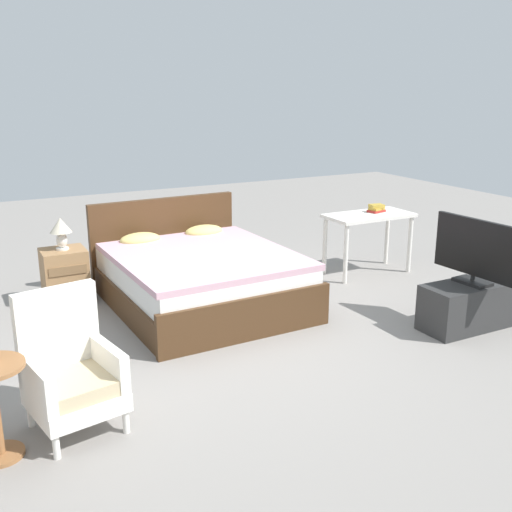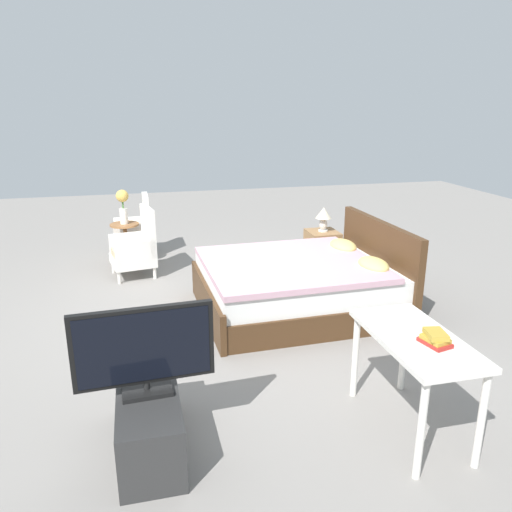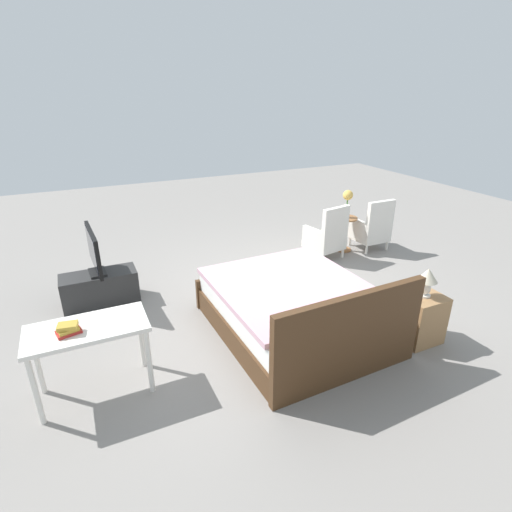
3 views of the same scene
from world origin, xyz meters
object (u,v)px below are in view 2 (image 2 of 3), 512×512
Objects in this scene: nightstand at (322,251)px; flower_vase at (123,203)px; side_table at (126,239)px; tv_flatscreen at (144,349)px; armchair_by_window_left at (136,231)px; vanity_desk at (415,350)px; bed at (300,284)px; armchair_by_window_right at (137,249)px; table_lamp at (324,216)px; tv_stand at (149,420)px; book_stack at (435,338)px.

flower_vase is at bearing -108.91° from nightstand.
tv_flatscreen is at bearing 2.22° from side_table.
vanity_desk is (4.78, 1.82, 0.24)m from armchair_by_window_left.
vanity_desk is at bearing 20.82° from armchair_by_window_left.
armchair_by_window_right is at bearing -132.80° from bed.
flower_vase is at bearing -108.91° from table_lamp.
tv_stand is 1.86m from vanity_desk.
nightstand is 0.50m from table_lamp.
vanity_desk is (3.40, -0.64, -0.16)m from table_lamp.
armchair_by_window_right is 3.64m from tv_flatscreen.
armchair_by_window_left reaches higher than tv_stand.
bed reaches higher than table_lamp.
flower_vase reaches higher than bed.
armchair_by_window_right is at bearing -0.06° from armchair_by_window_left.
tv_stand is (3.20, -2.45, -0.07)m from nightstand.
flower_vase is 4.73m from vanity_desk.
tv_flatscreen is (4.09, 0.16, -0.16)m from flower_vase.
bed reaches higher than book_stack.
flower_vase is (-2.09, -1.89, 0.61)m from bed.
nightstand is at bearing 170.46° from book_stack.
nightstand is 1.71× the size of table_lamp.
bed is at bearing -30.95° from nightstand.
tv_stand is 0.53m from tv_flatscreen.
vanity_desk is at bearing -161.89° from book_stack.
vanity_desk is (4.30, 1.96, 0.24)m from side_table.
bed is at bearing 34.14° from armchair_by_window_left.
table_lamp is at bearing 90.00° from nightstand.
tv_flatscreen is 0.86× the size of vanity_desk.
bed is 3.75× the size of nightstand.
bed is 2.68m from tv_flatscreen.
armchair_by_window_left reaches higher than nightstand.
nightstand is (0.42, 2.46, -0.09)m from armchair_by_window_right.
flower_vase reaches higher than tv_flatscreen.
tv_flatscreen reaches higher than armchair_by_window_left.
armchair_by_window_left is 1.00× the size of armchair_by_window_right.
armchair_by_window_right is at bearing -154.56° from vanity_desk.
tv_flatscreen is at bearing -37.42° from nightstand.
flower_vase reaches higher than vanity_desk.
tv_flatscreen reaches higher than bed.
bed is at bearing -178.08° from vanity_desk.
tv_flatscreen reaches higher than armchair_by_window_right.
armchair_by_window_left is 0.96m from armchair_by_window_right.
flower_vase is at bearing 90.00° from side_table.
armchair_by_window_right reaches higher than side_table.
bed is 2.04× the size of vanity_desk.
side_table is (-0.47, -0.14, 0.01)m from armchair_by_window_right.
side_table is 4.73m from vanity_desk.
armchair_by_window_right is at bearing -179.75° from tv_flatscreen.
book_stack is at bearing 20.75° from armchair_by_window_left.
armchair_by_window_right reaches higher than tv_stand.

